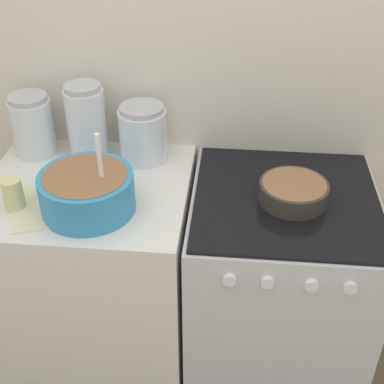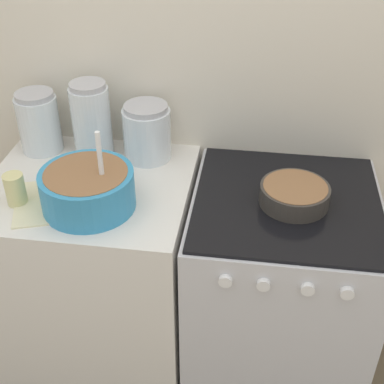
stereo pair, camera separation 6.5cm
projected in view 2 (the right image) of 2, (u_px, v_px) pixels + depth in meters
wall_back at (202, 74)px, 1.92m from camera, size 4.41×0.05×2.40m
countertop_cabinet at (100, 281)px, 2.10m from camera, size 0.71×0.63×0.92m
stove at (275, 299)px, 2.02m from camera, size 0.63×0.65×0.92m
mixing_bowl at (88, 187)px, 1.69m from camera, size 0.30×0.30×0.28m
baking_pan at (294, 194)px, 1.72m from camera, size 0.22×0.22×0.07m
storage_jar_left at (39, 126)px, 1.98m from camera, size 0.15×0.15×0.23m
storage_jar_middle at (92, 124)px, 1.94m from camera, size 0.14×0.14×0.28m
storage_jar_right at (147, 135)px, 1.94m from camera, size 0.17×0.17×0.21m
tin_can at (15, 189)px, 1.71m from camera, size 0.07×0.07×0.11m
recipe_page at (46, 202)px, 1.74m from camera, size 0.27×0.30×0.01m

